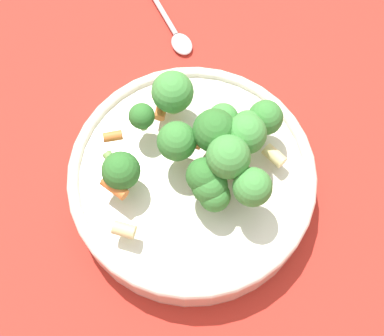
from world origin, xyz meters
name	(u,v)px	position (x,y,z in m)	size (l,w,h in m)	color
ground_plane	(192,188)	(0.00, 0.00, 0.00)	(3.00, 3.00, 0.00)	#B72D23
bowl	(192,179)	(0.00, 0.00, 0.03)	(0.28, 0.28, 0.05)	silver
pasta_salad	(207,145)	(-0.02, 0.00, 0.09)	(0.22, 0.19, 0.08)	#8CB766
spoon	(172,27)	(-0.09, -0.21, 0.01)	(0.03, 0.16, 0.01)	silver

